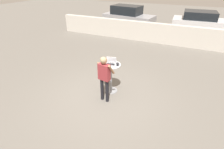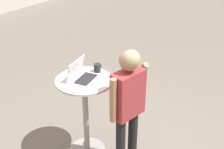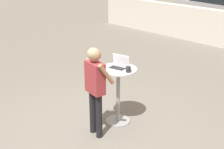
{
  "view_description": "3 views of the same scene",
  "coord_description": "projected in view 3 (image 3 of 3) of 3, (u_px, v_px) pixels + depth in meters",
  "views": [
    {
      "loc": [
        2.29,
        -4.32,
        3.67
      ],
      "look_at": [
        0.18,
        0.25,
        0.85
      ],
      "focal_mm": 28.0,
      "sensor_mm": 36.0,
      "label": 1
    },
    {
      "loc": [
        -2.29,
        -1.67,
        2.86
      ],
      "look_at": [
        0.15,
        0.19,
        1.19
      ],
      "focal_mm": 50.0,
      "sensor_mm": 36.0,
      "label": 2
    },
    {
      "loc": [
        3.69,
        -3.21,
        3.02
      ],
      "look_at": [
        0.19,
        0.18,
        1.1
      ],
      "focal_mm": 50.0,
      "sensor_mm": 36.0,
      "label": 3
    }
  ],
  "objects": [
    {
      "name": "coffee_mug",
      "position": [
        128.0,
        69.0,
        5.38
      ],
      "size": [
        0.12,
        0.09,
        0.1
      ],
      "color": "#232328",
      "rests_on": "cafe_table"
    },
    {
      "name": "standing_person",
      "position": [
        95.0,
        82.0,
        5.17
      ],
      "size": [
        0.54,
        0.32,
        1.6
      ],
      "color": "black",
      "rests_on": "ground_plane"
    },
    {
      "name": "parked_car_near_street",
      "position": [
        223.0,
        6.0,
        13.45
      ],
      "size": [
        4.35,
        2.23,
        1.67
      ],
      "color": "#9E9EA3",
      "rests_on": "ground_plane"
    },
    {
      "name": "ground_plane",
      "position": [
        97.0,
        131.0,
        5.65
      ],
      "size": [
        50.0,
        50.0,
        0.0
      ],
      "primitive_type": "plane",
      "color": "slate"
    },
    {
      "name": "laptop",
      "position": [
        119.0,
        65.0,
        5.56
      ],
      "size": [
        0.39,
        0.33,
        0.24
      ],
      "color": "silver",
      "rests_on": "cafe_table"
    },
    {
      "name": "cafe_table",
      "position": [
        118.0,
        89.0,
        5.7
      ],
      "size": [
        0.67,
        0.67,
        1.08
      ],
      "color": "gray",
      "rests_on": "ground_plane"
    }
  ]
}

